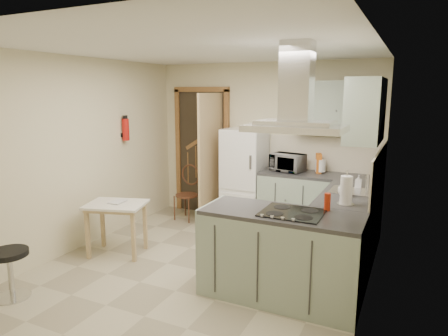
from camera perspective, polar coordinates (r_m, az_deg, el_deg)
The scene contains 28 objects.
floor at distance 4.81m, azimuth -3.41°, elevation -14.42°, with size 4.20×4.20×0.00m, color tan.
ceiling at distance 4.37m, azimuth -3.79°, elevation 16.70°, with size 4.20×4.20×0.00m, color silver.
back_wall at distance 6.32m, azimuth 5.74°, elevation 3.50°, with size 3.60×3.60×0.00m, color beige.
left_wall at distance 5.52m, azimuth -20.15°, elevation 1.82°, with size 4.20×4.20×0.00m, color beige.
right_wall at distance 3.89m, azimuth 20.24°, elevation -1.72°, with size 4.20×4.20×0.00m, color beige.
doorway at distance 6.77m, azimuth -3.17°, elevation 2.31°, with size 1.10×0.12×2.10m, color brown.
fridge at distance 6.20m, azimuth 2.96°, elevation -1.30°, with size 0.60×0.60×1.50m, color white.
counter_back at distance 6.00m, azimuth 10.56°, elevation -4.82°, with size 1.08×0.60×0.90m, color #9EB2A0.
counter_right at distance 5.21m, azimuth 17.59°, elevation -7.58°, with size 0.60×1.95×0.90m, color #9EB2A0.
splashback at distance 6.07m, azimuth 14.24°, elevation 1.96°, with size 1.68×0.02×0.50m, color beige.
wall_cabinet_back at distance 5.85m, azimuth 14.13°, elevation 8.54°, with size 0.85×0.35×0.70m, color #9EB2A0.
wall_cabinet_right at distance 4.68m, azimuth 19.61°, elevation 7.75°, with size 0.35×0.90×0.70m, color #9EB2A0.
peninsula at distance 4.11m, azimuth 8.16°, elevation -12.24°, with size 1.55×0.65×0.90m, color #9EB2A0.
hob at distance 3.92m, azimuth 9.74°, elevation -6.30°, with size 0.58×0.50×0.01m, color black.
extractor_hood at distance 3.77m, azimuth 10.14°, elevation 5.62°, with size 0.90×0.55×0.10m, color silver.
sink at distance 4.92m, azimuth 17.60°, elevation -3.15°, with size 0.45×0.40×0.01m, color silver.
fire_extinguisher at distance 6.11m, azimuth -13.86°, elevation 5.34°, with size 0.10×0.10×0.32m, color #B2140F.
drop_leaf_table at distance 5.32m, azimuth -15.01°, elevation -8.36°, with size 0.71×0.54×0.67m, color tan.
bentwood_chair at distance 6.50m, azimuth -5.35°, elevation -3.90°, with size 0.36×0.36×0.81m, color #4B2A19.
stool at distance 4.67m, azimuth -28.18°, elevation -13.19°, with size 0.38×0.38×0.50m, color black.
microwave at distance 5.93m, azimuth 9.06°, elevation 0.78°, with size 0.47×0.31×0.26m, color black.
kettle at distance 5.91m, azimuth 13.62°, elevation 0.35°, with size 0.15×0.15×0.22m, color white.
cereal_box at distance 5.92m, azimuth 13.36°, elevation 0.68°, with size 0.07×0.18×0.27m, color #C35C17.
soap_bottle at distance 5.10m, azimuth 18.67°, elevation -1.85°, with size 0.07×0.07×0.16m, color #A6A8B2.
paper_towel at distance 4.31m, azimuth 17.05°, elevation -3.01°, with size 0.12×0.12×0.31m, color silver.
cup at distance 4.67m, azimuth 16.80°, elevation -3.22°, with size 0.14×0.14×0.11m, color white.
red_bottle at distance 4.06m, azimuth 14.54°, elevation -4.72°, with size 0.06×0.06×0.18m, color #B7290F.
book at distance 5.29m, azimuth -15.69°, elevation -4.17°, with size 0.16×0.22×0.10m, color #963247.
Camera 1 is at (2.13, -3.80, 2.05)m, focal length 32.00 mm.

